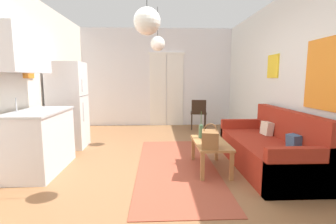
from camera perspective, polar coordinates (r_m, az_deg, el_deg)
ground_plane at (r=3.67m, az=-2.33°, el=-14.94°), size 4.86×7.97×0.10m
wall_back at (r=7.12m, az=-2.45°, el=7.94°), size 4.46×0.13×2.78m
wall_right at (r=4.03m, az=30.57°, el=7.02°), size 0.12×7.57×2.78m
area_rug at (r=3.92m, az=1.96°, el=-12.54°), size 1.18×2.96×0.01m
couch at (r=4.07m, az=22.88°, el=-8.30°), size 0.86×1.98×0.89m
coffee_table at (r=3.75m, az=9.96°, el=-7.80°), size 0.48×0.92×0.43m
bamboo_vase at (r=3.92m, az=7.73°, el=-4.50°), size 0.07×0.07×0.43m
handbag at (r=3.40m, az=9.83°, el=-6.28°), size 0.27×0.32×0.34m
refrigerator at (r=5.19m, az=-22.37°, el=1.46°), size 0.67×0.59×1.69m
kitchen_counter at (r=4.04m, az=-28.53°, el=-1.57°), size 0.64×1.18×2.08m
accent_chair at (r=6.56m, az=7.19°, el=-0.01°), size 0.47×0.45×0.81m
pendant_lamp_near at (r=2.84m, az=-4.93°, el=20.44°), size 0.30×0.30×0.93m
pendant_lamp_far at (r=5.10m, az=-2.44°, el=15.74°), size 0.29×0.29×0.85m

